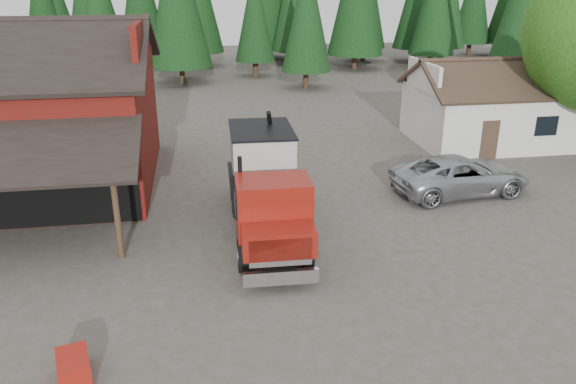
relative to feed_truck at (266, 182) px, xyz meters
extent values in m
plane|color=#474037|center=(0.59, -3.44, -1.86)|extent=(120.00, 120.00, 0.00)
cube|color=#601110|center=(-10.41, 6.56, 0.64)|extent=(12.00, 10.00, 5.00)
cube|color=black|center=(-10.41, 9.06, 4.14)|extent=(12.80, 5.53, 2.35)
cube|color=#601110|center=(-4.41, 6.56, 4.14)|extent=(0.25, 7.00, 2.00)
cylinder|color=#382619|center=(-5.01, -1.34, -0.46)|extent=(0.20, 0.20, 2.80)
cube|color=silver|center=(13.59, 9.56, -0.36)|extent=(8.00, 6.00, 3.00)
cube|color=#38281E|center=(13.59, 8.06, 1.89)|extent=(8.60, 3.42, 1.80)
cube|color=#38281E|center=(13.59, 11.06, 1.89)|extent=(8.60, 3.42, 1.80)
cube|color=silver|center=(9.59, 9.56, 1.89)|extent=(0.20, 4.20, 1.50)
cube|color=silver|center=(17.59, 9.56, 1.89)|extent=(0.20, 4.20, 1.50)
cube|color=#38281E|center=(12.09, 6.54, -0.86)|extent=(0.90, 0.06, 2.00)
cube|color=black|center=(15.09, 6.54, -0.26)|extent=(1.20, 0.06, 1.00)
sphere|color=#1B5413|center=(16.39, 7.36, 3.14)|extent=(4.40, 4.40, 4.40)
cylinder|color=#382619|center=(6.59, 26.56, -1.06)|extent=(0.44, 0.44, 1.60)
cone|color=black|center=(6.59, 26.56, 4.04)|extent=(3.96, 3.96, 9.00)
cylinder|color=#382619|center=(22.59, 22.56, -1.06)|extent=(0.44, 0.44, 1.60)
cone|color=black|center=(22.59, 22.56, 5.04)|extent=(4.84, 4.84, 11.00)
cylinder|color=#382619|center=(-3.41, 30.56, -1.06)|extent=(0.44, 0.44, 1.60)
cylinder|color=black|center=(-1.10, -2.90, -1.33)|extent=(0.37, 1.07, 1.06)
cylinder|color=black|center=(0.93, -2.95, -1.33)|extent=(0.37, 1.07, 1.06)
cylinder|color=black|center=(-0.98, 1.74, -1.33)|extent=(0.37, 1.07, 1.06)
cylinder|color=black|center=(1.05, 1.68, -1.33)|extent=(0.37, 1.07, 1.06)
cylinder|color=black|center=(-0.94, 3.09, -1.33)|extent=(0.37, 1.07, 1.06)
cylinder|color=black|center=(1.09, 3.04, -1.33)|extent=(0.37, 1.07, 1.06)
cube|color=black|center=(0.00, 0.17, -0.95)|extent=(1.28, 8.33, 0.39)
cube|color=silver|center=(-0.12, -4.42, -1.33)|extent=(2.23, 0.23, 0.43)
cube|color=silver|center=(-0.12, -4.32, -0.56)|extent=(1.84, 0.15, 0.87)
cube|color=maroon|center=(-0.11, -3.75, -0.41)|extent=(2.21, 1.31, 0.82)
cube|color=maroon|center=(-0.07, -2.49, 0.12)|extent=(2.36, 1.70, 1.79)
cube|color=black|center=(-0.09, -3.26, 0.41)|extent=(2.03, 0.13, 0.87)
cylinder|color=black|center=(-1.02, -1.59, 0.65)|extent=(0.14, 0.14, 1.74)
cube|color=black|center=(-0.05, -1.52, 0.07)|extent=(2.37, 0.18, 1.55)
cube|color=black|center=(0.03, 1.52, -0.68)|extent=(2.61, 5.67, 0.15)
cube|color=beige|center=(0.03, 1.52, 0.74)|extent=(2.31, 3.25, 1.55)
cone|color=beige|center=(0.03, 1.52, -0.22)|extent=(2.18, 2.18, 0.68)
cube|color=black|center=(0.03, 1.52, 1.54)|extent=(2.41, 3.35, 0.08)
cylinder|color=black|center=(0.65, 2.86, 0.65)|extent=(0.77, 2.10, 2.95)
cube|color=maroon|center=(-0.48, 3.85, -0.41)|extent=(0.60, 0.79, 0.43)
cylinder|color=silver|center=(1.05, -1.89, -1.04)|extent=(0.57, 0.98, 0.54)
imported|color=#ABADB3|center=(8.59, 2.35, -1.05)|extent=(6.10, 3.34, 1.62)
cube|color=maroon|center=(-5.41, -7.33, -1.56)|extent=(0.96, 1.24, 0.60)
camera|label=1|loc=(-2.22, -18.57, 6.94)|focal=35.00mm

